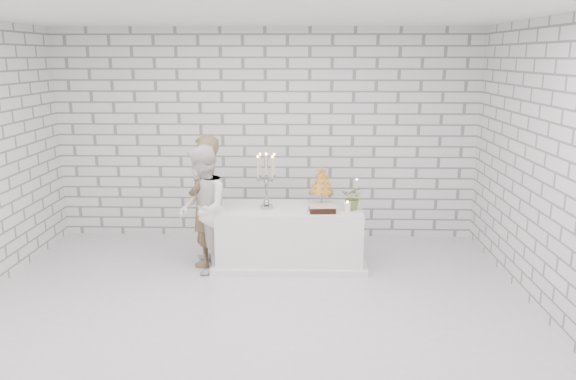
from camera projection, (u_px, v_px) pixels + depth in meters
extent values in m
cube|color=silver|center=(251.00, 310.00, 5.80)|extent=(6.00, 5.00, 0.01)
cube|color=white|center=(246.00, 12.00, 5.09)|extent=(6.00, 5.00, 0.01)
cube|color=white|center=(266.00, 135.00, 7.87)|extent=(6.00, 0.01, 3.00)
cube|color=white|center=(204.00, 264.00, 3.02)|extent=(6.00, 0.01, 3.00)
cube|color=white|center=(555.00, 173.00, 5.36)|extent=(0.01, 5.00, 3.00)
cube|color=white|center=(290.00, 236.00, 7.02)|extent=(1.80, 0.80, 0.75)
imported|color=brown|center=(205.00, 201.00, 6.92)|extent=(0.49, 0.66, 1.66)
imported|color=white|center=(202.00, 209.00, 6.70)|extent=(0.72, 0.86, 1.58)
cube|color=black|center=(322.00, 209.00, 6.72)|extent=(0.33, 0.24, 0.08)
cylinder|color=white|center=(347.00, 207.00, 6.71)|extent=(0.09, 0.09, 0.12)
cylinder|color=beige|center=(356.00, 192.00, 7.03)|extent=(0.07, 0.07, 0.32)
imported|color=#4B7434|center=(353.00, 198.00, 6.81)|extent=(0.34, 0.32, 0.30)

